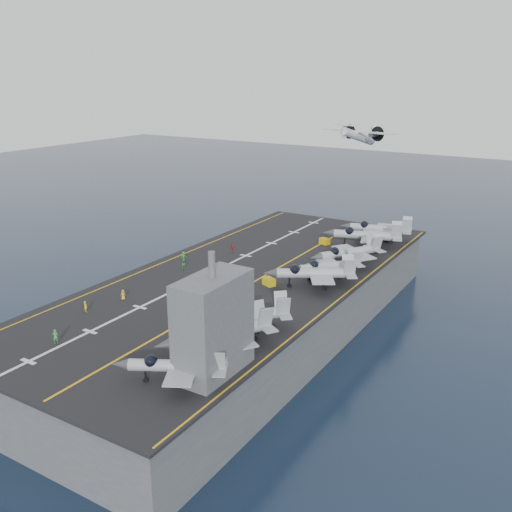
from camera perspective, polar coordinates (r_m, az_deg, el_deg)
The scene contains 27 objects.
ground at distance 103.79m, azimuth -1.16°, elevation -7.43°, with size 500.00×500.00×0.00m, color #142135.
hull at distance 101.75m, azimuth -1.18°, elevation -4.88°, with size 36.00×90.00×10.00m, color #56595E.
flight_deck at distance 99.86m, azimuth -1.20°, elevation -2.13°, with size 38.00×92.00×0.40m, color black.
foul_line at distance 98.29m, azimuth 0.27°, elevation -2.32°, with size 0.35×90.00×0.02m, color gold.
landing_centerline at distance 102.96m, azimuth -4.01°, elevation -1.41°, with size 0.50×90.00×0.02m, color silver.
deck_edge_port at distance 109.41m, azimuth -8.72°, elevation -0.41°, with size 0.25×90.00×0.02m, color gold.
deck_edge_stbd at distance 91.77m, azimuth 8.60°, elevation -4.04°, with size 0.25×90.00×0.02m, color gold.
island_superstructure at distance 66.12m, azimuth -4.32°, elevation -5.77°, with size 5.00×10.00×15.00m, color #56595E, non-canonical shape.
fighter_jet_0 at distance 66.52m, azimuth -7.91°, elevation -10.72°, with size 16.00×14.21×4.64m, color #909AA0, non-canonical shape.
fighter_jet_1 at distance 72.77m, azimuth -3.43°, elevation -7.59°, with size 17.20×18.81×5.43m, color gray, non-canonical shape.
fighter_jet_2 at distance 78.39m, azimuth -1.15°, elevation -5.78°, with size 17.26×16.64×5.02m, color #8D969D, non-canonical shape.
fighter_jet_4 at distance 94.28m, azimuth 5.95°, elevation -1.63°, with size 18.25×16.60×5.28m, color #959CA3, non-canonical shape.
fighter_jet_5 at distance 99.08m, azimuth 7.39°, elevation -0.91°, with size 15.31×15.76×4.59m, color #9299A0, non-canonical shape.
fighter_jet_6 at distance 106.20m, azimuth 9.35°, elevation 0.44°, with size 16.46×17.81×5.14m, color #99A2A8, non-canonical shape.
fighter_jet_7 at distance 117.34m, azimuth 11.05°, elevation 2.12°, with size 18.43×15.05×5.53m, color #A2ABB2, non-canonical shape.
fighter_jet_8 at distance 123.47m, azimuth 12.31°, elevation 2.75°, with size 16.99×13.34×5.22m, color #8E969B, non-canonical shape.
tow_cart_a at distance 82.30m, azimuth -7.15°, elevation -6.20°, with size 2.29×1.90×1.18m, color #C2A80B, non-canonical shape.
tow_cart_b at distance 95.37m, azimuth 1.31°, elevation -2.58°, with size 2.49×2.12×1.27m, color gold, non-canonical shape.
tow_cart_c at distance 119.08m, azimuth 6.87°, elevation 1.48°, with size 2.30×1.81×1.22m, color #D29E06, non-canonical shape.
crew_0 at distance 91.78m, azimuth -13.15°, elevation -3.79°, with size 1.15×1.13×1.62m, color gold.
crew_1 at distance 88.61m, azimuth -16.69°, elevation -4.87°, with size 1.13×0.87×1.70m, color yellow.
crew_2 at distance 103.81m, azimuth -7.23°, elevation -0.86°, with size 0.72×1.06×1.74m, color green.
crew_3 at distance 108.60m, azimuth -7.25°, elevation -0.01°, with size 1.25×1.11×1.74m, color green.
crew_4 at distance 112.87m, azimuth -2.37°, elevation 0.84°, with size 1.31×1.17×1.81m, color #AC252E.
crew_6 at distance 79.80m, azimuth -19.42°, elevation -7.61°, with size 1.44×1.42×2.02m, color green.
crew_7 at distance 88.06m, azimuth -5.80°, elevation -4.21°, with size 1.35×1.07×1.96m, color silver.
transport_plane at distance 153.01m, azimuth 10.17°, elevation 11.69°, with size 23.78×18.59×5.02m, color silver, non-canonical shape.
Camera 1 is at (50.75, -78.92, 44.38)m, focal length 40.00 mm.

